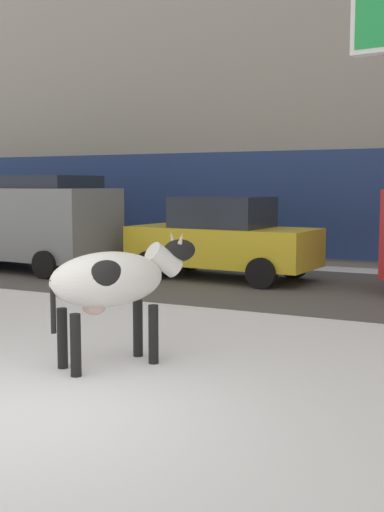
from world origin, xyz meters
TOP-DOWN VIEW (x-y plane):
  - ground_plane at (0.00, 0.00)m, footprint 120.00×120.00m
  - road_strip at (0.00, 8.31)m, footprint 60.00×5.60m
  - building_facade at (0.00, 15.19)m, footprint 44.00×6.10m
  - cow_holstein at (-0.13, 1.75)m, footprint 1.33×1.84m
  - car_grey_van at (-6.83, 8.06)m, footprint 4.72×2.36m
  - car_yellow_sedan at (-1.90, 8.84)m, footprint 4.31×2.20m
  - pedestrian_near_billboard at (-7.16, 11.64)m, footprint 0.36×0.24m

SIDE VIEW (x-z plane):
  - ground_plane at x=0.00m, z-range 0.00..0.00m
  - road_strip at x=0.00m, z-range 0.00..0.01m
  - pedestrian_near_billboard at x=-7.16m, z-range 0.01..1.74m
  - car_yellow_sedan at x=-1.90m, z-range -0.01..1.83m
  - cow_holstein at x=-0.13m, z-range 0.23..1.77m
  - car_grey_van at x=-6.83m, z-range 0.08..2.40m
  - building_facade at x=0.00m, z-range -0.02..12.98m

